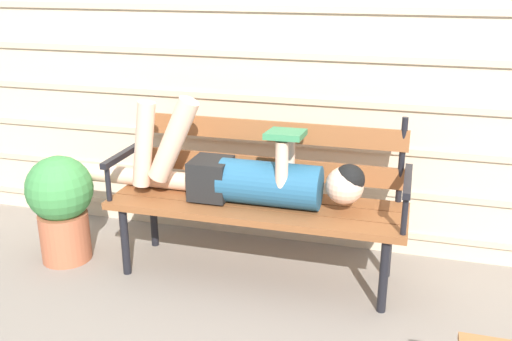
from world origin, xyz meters
TOP-DOWN VIEW (x-y plane):
  - ground_plane at (0.00, 0.00)m, footprint 12.00×12.00m
  - house_siding at (0.00, 0.60)m, footprint 5.35×0.08m
  - park_bench at (-0.00, 0.17)m, footprint 1.55×0.47m
  - reclining_person at (-0.09, 0.10)m, footprint 1.76×0.26m
  - potted_plant at (-1.10, -0.02)m, footprint 0.37×0.37m

SIDE VIEW (x-z plane):
  - ground_plane at x=0.00m, z-range 0.00..0.00m
  - potted_plant at x=-1.10m, z-range 0.04..0.65m
  - park_bench at x=0.00m, z-range 0.03..0.91m
  - reclining_person at x=-0.09m, z-range 0.29..0.85m
  - house_siding at x=0.00m, z-range 0.00..2.25m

